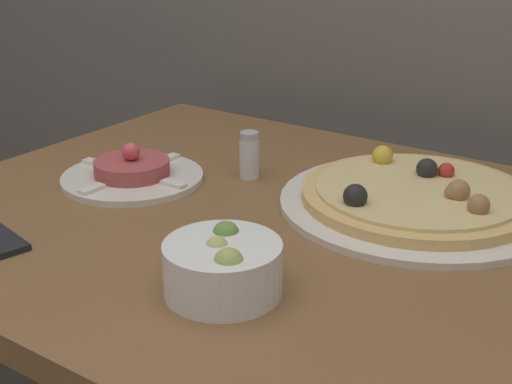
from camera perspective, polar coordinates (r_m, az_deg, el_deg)
name	(u,v)px	position (r m, az deg, el deg)	size (l,w,h in m)	color
dining_table	(322,314)	(0.97, 5.28, -9.68)	(1.14, 0.77, 0.80)	brown
pizza_plate	(417,197)	(1.00, 12.78, -0.42)	(0.38, 0.38, 0.06)	silver
tartare_plate	(132,173)	(1.09, -9.87, 1.51)	(0.21, 0.21, 0.06)	silver
small_bowl	(223,267)	(0.76, -2.66, -6.02)	(0.13, 0.13, 0.07)	white
salt_shaker	(249,155)	(1.08, -0.54, 2.96)	(0.03, 0.03, 0.07)	silver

